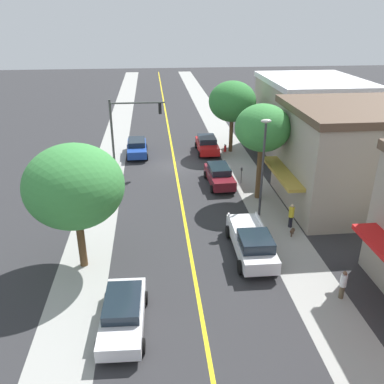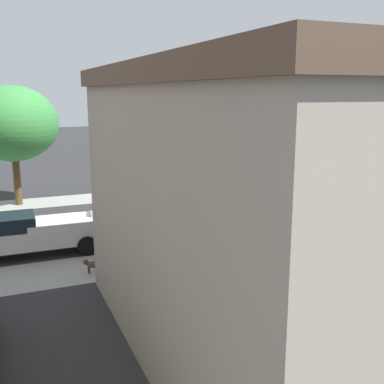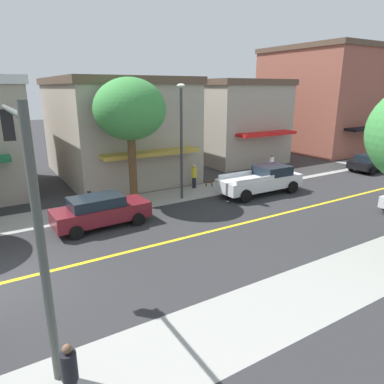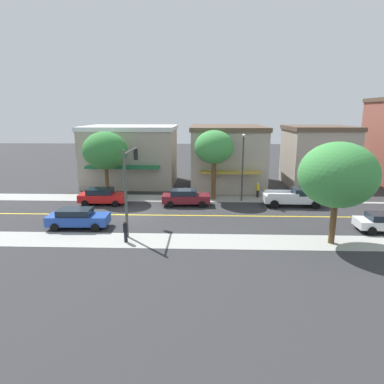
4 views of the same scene
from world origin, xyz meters
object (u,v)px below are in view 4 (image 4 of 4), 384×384
Objects in this scene: traffic_light_mast at (129,176)px; street_tree_left_near at (338,175)px; red_sedan_left_curb at (102,196)px; pedestrian_black_shirt at (126,231)px; blue_sedan_right_curb at (78,218)px; pedestrian_yellow_shirt at (258,189)px; street_tree_left_far at (105,151)px; fire_hydrant at (107,196)px; small_dog at (269,195)px; street_tree_right_corner at (214,148)px; maroon_sedan_left_curb at (186,197)px; pedestrian_white_shirt at (326,190)px; parking_meter at (186,192)px; street_lamp at (243,161)px; white_pickup_truck at (295,197)px.

street_tree_left_near is at bearing -98.12° from traffic_light_mast.
red_sedan_left_curb is (-7.47, -4.47, -3.46)m from traffic_light_mast.
traffic_light_mast is 4.21m from pedestrian_black_shirt.
pedestrian_yellow_shirt is at bearing 31.85° from blue_sedan_right_curb.
street_tree_left_near is 22.56m from street_tree_left_far.
small_dog is (-1.29, 17.14, -0.04)m from fire_hydrant.
street_tree_left_far is (0.02, -11.21, -0.37)m from street_tree_right_corner.
pedestrian_yellow_shirt is (-13.29, 11.29, 0.03)m from pedestrian_black_shirt.
street_tree_right_corner is 14.66m from pedestrian_black_shirt.
street_tree_left_far is at bearing 160.81° from maroon_sedan_left_curb.
pedestrian_white_shirt is (-13.17, 4.20, -4.00)m from street_tree_left_near.
street_tree_left_far is 4.46× the size of pedestrian_white_shirt.
pedestrian_yellow_shirt is (0.20, -7.32, 0.04)m from pedestrian_white_shirt.
street_tree_right_corner is 5.13× the size of parking_meter.
street_lamp is at bearing 77.76° from street_tree_right_corner.
pedestrian_yellow_shirt reaches higher than small_dog.
street_tree_right_corner is 5.96m from maroon_sedan_left_curb.
street_tree_right_corner is 6.68m from pedestrian_yellow_shirt.
white_pickup_truck is 8.53× the size of small_dog.
pedestrian_black_shirt is at bearing -38.82° from street_lamp.
red_sedan_left_curb is at bearing -20.96° from pedestrian_white_shirt.
street_lamp is (0.07, 14.10, 3.80)m from fire_hydrant.
pedestrian_black_shirt is at bearing -17.68° from parking_meter.
maroon_sedan_left_curb is 9.34m from small_dog.
traffic_light_mast is at bearing 24.91° from street_tree_left_far.
street_tree_right_corner reaches higher than traffic_light_mast.
white_pickup_truck is at bearing 155.80° from pedestrian_yellow_shirt.
street_tree_left_near reaches higher than red_sedan_left_curb.
parking_meter is at bearing 45.29° from blue_sedan_right_curb.
pedestrian_white_shirt is (-1.20, 23.33, -4.22)m from street_tree_left_far.
pedestrian_yellow_shirt reaches higher than maroon_sedan_left_curb.
street_lamp reaches higher than traffic_light_mast.
pedestrian_black_shirt is at bearing -88.72° from street_tree_left_near.
red_sedan_left_curb is (1.89, 0.12, 0.45)m from fire_hydrant.
street_lamp reaches higher than fire_hydrant.
street_tree_right_corner is at bearing -139.48° from small_dog.
red_sedan_left_curb is 8.28m from maroon_sedan_left_curb.
fire_hydrant is (-11.43, -19.11, -4.44)m from street_tree_left_near.
maroon_sedan_left_curb is at bearing -15.81° from pedestrian_white_shirt.
street_tree_left_near is 13.63m from small_dog.
red_sedan_left_curb reaches higher than fire_hydrant.
blue_sedan_right_curb is at bearing -115.46° from small_dog.
street_tree_right_corner is 5.35m from parking_meter.
small_dog is at bearing 114.16° from street_lamp.
white_pickup_truck is (-0.06, 18.94, 0.05)m from red_sedan_left_curb.
street_tree_left_far reaches higher than parking_meter.
white_pickup_truck reaches higher than parking_meter.
red_sedan_left_curb is at bearing -77.54° from street_tree_right_corner.
fire_hydrant is 8.89m from blue_sedan_right_curb.
pedestrian_yellow_shirt is at bearing 18.78° from pedestrian_black_shirt.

